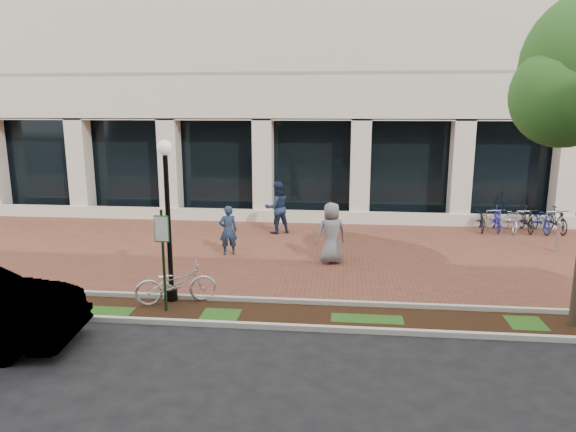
# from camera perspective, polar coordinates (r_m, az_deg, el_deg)

# --- Properties ---
(ground) EXTENTS (120.00, 120.00, 0.00)m
(ground) POSITION_cam_1_polar(r_m,az_deg,el_deg) (16.89, 1.53, -4.07)
(ground) COLOR black
(ground) RESTS_ON ground
(brick_plaza) EXTENTS (40.00, 9.00, 0.01)m
(brick_plaza) POSITION_cam_1_polar(r_m,az_deg,el_deg) (16.89, 1.53, -4.06)
(brick_plaza) COLOR brown
(brick_plaza) RESTS_ON ground
(planting_strip) EXTENTS (40.00, 1.50, 0.01)m
(planting_strip) POSITION_cam_1_polar(r_m,az_deg,el_deg) (11.96, -0.46, -10.97)
(planting_strip) COLOR black
(planting_strip) RESTS_ON ground
(curb_plaza_side) EXTENTS (40.00, 0.12, 0.12)m
(curb_plaza_side) POSITION_cam_1_polar(r_m,az_deg,el_deg) (12.63, -0.08, -9.43)
(curb_plaza_side) COLOR beige
(curb_plaza_side) RESTS_ON ground
(curb_street_side) EXTENTS (40.00, 0.12, 0.12)m
(curb_street_side) POSITION_cam_1_polar(r_m,az_deg,el_deg) (11.25, -0.90, -12.19)
(curb_street_side) COLOR beige
(curb_street_side) RESTS_ON ground
(parking_sign) EXTENTS (0.34, 0.07, 2.42)m
(parking_sign) POSITION_cam_1_polar(r_m,az_deg,el_deg) (12.03, -13.74, -3.43)
(parking_sign) COLOR #143918
(parking_sign) RESTS_ON ground
(lamppost) EXTENTS (0.36, 0.36, 3.93)m
(lamppost) POSITION_cam_1_polar(r_m,az_deg,el_deg) (12.53, -13.21, 0.44)
(lamppost) COLOR black
(lamppost) RESTS_ON ground
(locked_bicycle) EXTENTS (2.06, 1.32, 1.02)m
(locked_bicycle) POSITION_cam_1_polar(r_m,az_deg,el_deg) (12.77, -12.35, -7.31)
(locked_bicycle) COLOR silver
(locked_bicycle) RESTS_ON ground
(pedestrian_left) EXTENTS (0.69, 0.58, 1.62)m
(pedestrian_left) POSITION_cam_1_polar(r_m,az_deg,el_deg) (16.55, -6.67, -1.60)
(pedestrian_left) COLOR #1C2B47
(pedestrian_left) RESTS_ON ground
(pedestrian_mid) EXTENTS (1.20, 1.12, 1.97)m
(pedestrian_mid) POSITION_cam_1_polar(r_m,az_deg,el_deg) (19.26, -1.24, 0.94)
(pedestrian_mid) COLOR #1B2744
(pedestrian_mid) RESTS_ON ground
(pedestrian_right) EXTENTS (1.07, 0.89, 1.88)m
(pedestrian_right) POSITION_cam_1_polar(r_m,az_deg,el_deg) (15.60, 4.83, -1.90)
(pedestrian_right) COLOR slate
(pedestrian_right) RESTS_ON ground
(bollard) EXTENTS (0.12, 0.12, 1.04)m
(bollard) POSITION_cam_1_polar(r_m,az_deg,el_deg) (18.99, 27.82, -2.04)
(bollard) COLOR #B9B9BD
(bollard) RESTS_ON ground
(bike_rack_cluster) EXTENTS (3.48, 1.74, 0.97)m
(bike_rack_cluster) POSITION_cam_1_polar(r_m,az_deg,el_deg) (21.50, 24.24, -0.39)
(bike_rack_cluster) COLOR black
(bike_rack_cluster) RESTS_ON ground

